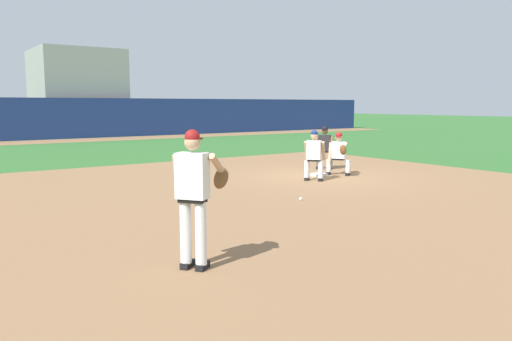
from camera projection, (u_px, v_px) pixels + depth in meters
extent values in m
plane|color=#336B2D|center=(319.00, 176.00, 15.23)|extent=(160.00, 160.00, 0.00)
cube|color=#936B47|center=(281.00, 204.00, 10.93)|extent=(18.00, 18.00, 0.01)
cube|color=#936B47|center=(105.00, 139.00, 31.47)|extent=(48.00, 3.20, 0.01)
cube|color=white|center=(319.00, 175.00, 15.22)|extent=(0.38, 0.38, 0.09)
sphere|color=white|center=(301.00, 199.00, 11.38)|extent=(0.07, 0.07, 0.07)
cube|color=black|center=(188.00, 264.00, 6.69)|extent=(0.27, 0.25, 0.09)
cylinder|color=white|center=(186.00, 232.00, 6.60)|extent=(0.15, 0.15, 0.84)
cube|color=black|center=(203.00, 266.00, 6.63)|extent=(0.27, 0.25, 0.09)
cylinder|color=white|center=(201.00, 233.00, 6.53)|extent=(0.15, 0.15, 0.84)
cube|color=black|center=(193.00, 200.00, 6.51)|extent=(0.37, 0.39, 0.06)
cube|color=white|center=(192.00, 176.00, 6.46)|extent=(0.43, 0.46, 0.60)
sphere|color=tan|center=(192.00, 143.00, 6.43)|extent=(0.21, 0.21, 0.21)
sphere|color=maroon|center=(192.00, 137.00, 6.42)|extent=(0.20, 0.20, 0.20)
cube|color=maroon|center=(195.00, 139.00, 6.51)|extent=(0.19, 0.20, 0.02)
cylinder|color=tan|center=(177.00, 176.00, 6.61)|extent=(0.21, 0.19, 0.59)
cylinder|color=tan|center=(219.00, 167.00, 6.66)|extent=(0.47, 0.39, 0.41)
ellipsoid|color=brown|center=(221.00, 178.00, 6.76)|extent=(0.36, 0.34, 0.34)
cube|color=black|center=(348.00, 174.00, 15.36)|extent=(0.28, 0.24, 0.09)
cylinder|color=white|center=(348.00, 167.00, 15.36)|extent=(0.15, 0.15, 0.40)
cube|color=black|center=(328.00, 173.00, 15.57)|extent=(0.28, 0.24, 0.09)
cylinder|color=white|center=(329.00, 166.00, 15.57)|extent=(0.15, 0.15, 0.40)
cube|color=black|center=(339.00, 159.00, 15.44)|extent=(0.36, 0.39, 0.06)
cube|color=white|center=(339.00, 150.00, 15.40)|extent=(0.42, 0.47, 0.52)
sphere|color=#DBB28E|center=(339.00, 137.00, 15.33)|extent=(0.21, 0.21, 0.21)
sphere|color=maroon|center=(339.00, 135.00, 15.32)|extent=(0.20, 0.20, 0.20)
cube|color=maroon|center=(338.00, 136.00, 15.24)|extent=(0.19, 0.20, 0.02)
cylinder|color=#DBB28E|center=(344.00, 147.00, 14.91)|extent=(0.53, 0.40, 0.24)
cylinder|color=#DBB28E|center=(330.00, 152.00, 15.41)|extent=(0.25, 0.21, 0.58)
ellipsoid|color=brown|center=(343.00, 150.00, 14.72)|extent=(0.29, 0.29, 0.35)
cube|color=black|center=(307.00, 179.00, 14.40)|extent=(0.27, 0.25, 0.09)
cylinder|color=white|center=(307.00, 169.00, 14.33)|extent=(0.15, 0.15, 0.50)
cube|color=black|center=(321.00, 179.00, 14.29)|extent=(0.27, 0.25, 0.09)
cylinder|color=white|center=(321.00, 170.00, 14.21)|extent=(0.15, 0.15, 0.50)
cube|color=black|center=(314.00, 160.00, 14.24)|extent=(0.37, 0.39, 0.06)
cube|color=white|center=(314.00, 150.00, 14.20)|extent=(0.44, 0.46, 0.54)
sphere|color=tan|center=(314.00, 136.00, 14.16)|extent=(0.21, 0.21, 0.21)
sphere|color=navy|center=(314.00, 133.00, 14.15)|extent=(0.20, 0.20, 0.20)
cube|color=navy|center=(315.00, 134.00, 14.24)|extent=(0.19, 0.20, 0.02)
cylinder|color=tan|center=(306.00, 150.00, 14.41)|extent=(0.31, 0.27, 0.56)
cylinder|color=tan|center=(323.00, 151.00, 14.27)|extent=(0.31, 0.27, 0.56)
cube|color=black|center=(330.00, 168.00, 16.82)|extent=(0.27, 0.25, 0.09)
cylinder|color=#515154|center=(330.00, 160.00, 16.83)|extent=(0.15, 0.15, 0.50)
cube|color=black|center=(318.00, 168.00, 16.94)|extent=(0.27, 0.25, 0.09)
cylinder|color=#515154|center=(319.00, 159.00, 16.94)|extent=(0.15, 0.15, 0.50)
cube|color=black|center=(325.00, 152.00, 16.85)|extent=(0.37, 0.39, 0.06)
cube|color=#232326|center=(325.00, 143.00, 16.81)|extent=(0.44, 0.46, 0.54)
sphere|color=brown|center=(325.00, 131.00, 16.74)|extent=(0.21, 0.21, 0.21)
sphere|color=black|center=(325.00, 129.00, 16.73)|extent=(0.20, 0.20, 0.20)
cube|color=black|center=(324.00, 130.00, 16.65)|extent=(0.19, 0.20, 0.02)
cylinder|color=brown|center=(332.00, 144.00, 16.60)|extent=(0.31, 0.27, 0.56)
cylinder|color=brown|center=(317.00, 144.00, 16.75)|extent=(0.31, 0.27, 0.56)
cube|color=navy|center=(95.00, 118.00, 32.93)|extent=(48.00, 0.50, 2.60)
cube|color=gray|center=(77.00, 93.00, 35.75)|extent=(5.62, 5.90, 6.00)
cube|color=gray|center=(86.00, 96.00, 34.06)|extent=(5.22, 0.85, 0.06)
cube|color=navy|center=(54.00, 93.00, 32.71)|extent=(0.47, 0.20, 0.44)
cube|color=navy|center=(64.00, 93.00, 33.05)|extent=(0.47, 0.20, 0.44)
cube|color=navy|center=(73.00, 93.00, 33.39)|extent=(0.47, 0.20, 0.44)
cube|color=navy|center=(82.00, 93.00, 33.74)|extent=(0.47, 0.20, 0.44)
cube|color=navy|center=(91.00, 93.00, 34.08)|extent=(0.47, 0.20, 0.44)
cube|color=navy|center=(100.00, 93.00, 34.42)|extent=(0.47, 0.20, 0.44)
cube|color=navy|center=(109.00, 94.00, 34.76)|extent=(0.47, 0.20, 0.44)
cube|color=navy|center=(117.00, 94.00, 35.11)|extent=(0.47, 0.20, 0.44)
cube|color=gray|center=(82.00, 89.00, 34.68)|extent=(5.22, 0.85, 0.06)
cube|color=navy|center=(51.00, 85.00, 33.33)|extent=(0.47, 0.20, 0.44)
cube|color=navy|center=(60.00, 85.00, 33.67)|extent=(0.47, 0.20, 0.44)
cube|color=navy|center=(69.00, 85.00, 34.01)|extent=(0.47, 0.20, 0.44)
cube|color=navy|center=(78.00, 85.00, 34.35)|extent=(0.47, 0.20, 0.44)
cube|color=navy|center=(87.00, 86.00, 34.70)|extent=(0.47, 0.20, 0.44)
cube|color=navy|center=(96.00, 86.00, 35.04)|extent=(0.47, 0.20, 0.44)
cube|color=navy|center=(104.00, 86.00, 35.38)|extent=(0.47, 0.20, 0.44)
cube|color=navy|center=(113.00, 86.00, 35.73)|extent=(0.47, 0.20, 0.44)
cube|color=gray|center=(79.00, 81.00, 35.30)|extent=(5.22, 0.85, 0.06)
cube|color=navy|center=(47.00, 77.00, 33.94)|extent=(0.47, 0.20, 0.44)
cube|color=navy|center=(57.00, 77.00, 34.29)|extent=(0.47, 0.20, 0.44)
cube|color=navy|center=(66.00, 78.00, 34.63)|extent=(0.47, 0.20, 0.44)
cube|color=navy|center=(75.00, 78.00, 34.97)|extent=(0.47, 0.20, 0.44)
cube|color=navy|center=(83.00, 78.00, 35.32)|extent=(0.47, 0.20, 0.44)
cube|color=navy|center=(92.00, 78.00, 35.66)|extent=(0.47, 0.20, 0.44)
cube|color=navy|center=(100.00, 79.00, 36.00)|extent=(0.47, 0.20, 0.44)
cube|color=navy|center=(109.00, 79.00, 36.34)|extent=(0.47, 0.20, 0.44)
cube|color=gray|center=(75.00, 74.00, 35.91)|extent=(5.22, 0.85, 0.06)
cube|color=navy|center=(44.00, 69.00, 34.56)|extent=(0.47, 0.20, 0.44)
cube|color=navy|center=(53.00, 70.00, 34.91)|extent=(0.47, 0.20, 0.44)
cube|color=navy|center=(62.00, 70.00, 35.25)|extent=(0.47, 0.20, 0.44)
cube|color=navy|center=(71.00, 70.00, 35.59)|extent=(0.47, 0.20, 0.44)
cube|color=navy|center=(80.00, 71.00, 35.93)|extent=(0.47, 0.20, 0.44)
cube|color=navy|center=(88.00, 71.00, 36.28)|extent=(0.47, 0.20, 0.44)
cube|color=navy|center=(96.00, 71.00, 36.62)|extent=(0.47, 0.20, 0.44)
cube|color=navy|center=(104.00, 72.00, 36.96)|extent=(0.47, 0.20, 0.44)
cube|color=gray|center=(71.00, 67.00, 36.53)|extent=(5.22, 0.85, 0.06)
cube|color=navy|center=(41.00, 62.00, 35.18)|extent=(0.47, 0.20, 0.44)
cube|color=navy|center=(50.00, 63.00, 35.52)|extent=(0.47, 0.20, 0.44)
cube|color=navy|center=(59.00, 63.00, 35.87)|extent=(0.47, 0.20, 0.44)
cube|color=navy|center=(67.00, 63.00, 36.21)|extent=(0.47, 0.20, 0.44)
cube|color=navy|center=(76.00, 64.00, 36.55)|extent=(0.47, 0.20, 0.44)
cube|color=navy|center=(84.00, 64.00, 36.89)|extent=(0.47, 0.20, 0.44)
cube|color=navy|center=(92.00, 65.00, 37.24)|extent=(0.47, 0.20, 0.44)
cube|color=navy|center=(100.00, 65.00, 37.58)|extent=(0.47, 0.20, 0.44)
cube|color=gray|center=(68.00, 60.00, 37.15)|extent=(5.22, 0.85, 0.06)
cube|color=navy|center=(38.00, 55.00, 35.80)|extent=(0.47, 0.20, 0.44)
cube|color=navy|center=(47.00, 56.00, 36.14)|extent=(0.47, 0.20, 0.44)
cube|color=navy|center=(55.00, 56.00, 36.48)|extent=(0.47, 0.20, 0.44)
cube|color=navy|center=(64.00, 57.00, 36.83)|extent=(0.47, 0.20, 0.44)
cube|color=navy|center=(72.00, 57.00, 37.17)|extent=(0.47, 0.20, 0.44)
cube|color=navy|center=(81.00, 58.00, 37.51)|extent=(0.47, 0.20, 0.44)
cube|color=navy|center=(89.00, 58.00, 37.86)|extent=(0.47, 0.20, 0.44)
cube|color=navy|center=(97.00, 58.00, 38.20)|extent=(0.47, 0.20, 0.44)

